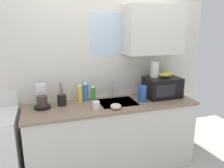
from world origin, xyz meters
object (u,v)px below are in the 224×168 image
cereal_canister (142,94)px  utensil_crock (62,100)px  paper_towel_roll (155,69)px  dish_soap_bottle_green (93,93)px  coffee_maker (42,99)px  dish_soap_bottle_yellow (80,93)px  mug_white (96,105)px  banana_bunch (166,75)px  microwave (162,87)px  dish_soap_bottle_blue (85,92)px  small_bowl (116,106)px

cereal_canister → utensil_crock: 1.01m
paper_towel_roll → dish_soap_bottle_green: paper_towel_roll is taller
coffee_maker → cereal_canister: (1.23, -0.16, -0.00)m
dish_soap_bottle_yellow → mug_white: size_ratio=2.61×
coffee_maker → paper_towel_roll: bearing=-0.3°
paper_towel_roll → mug_white: 0.96m
banana_bunch → utensil_crock: (-1.39, 0.07, -0.23)m
microwave → banana_bunch: size_ratio=2.30×
coffee_maker → dish_soap_bottle_green: bearing=6.6°
dish_soap_bottle_green → dish_soap_bottle_yellow: dish_soap_bottle_yellow is taller
banana_bunch → coffee_maker: 1.63m
paper_towel_roll → utensil_crock: paper_towel_roll is taller
dish_soap_bottle_blue → paper_towel_roll: bearing=-6.9°
dish_soap_bottle_green → microwave: bearing=-8.2°
dish_soap_bottle_green → mug_white: size_ratio=2.20×
microwave → dish_soap_bottle_green: size_ratio=2.20×
utensil_crock → small_bowl: bearing=-28.6°
paper_towel_roll → coffee_maker: 1.49m
microwave → mug_white: (-0.97, -0.19, -0.09)m
microwave → coffee_maker: coffee_maker is taller
cereal_canister → mug_white: bearing=-171.9°
dish_soap_bottle_green → dish_soap_bottle_yellow: size_ratio=0.85×
dish_soap_bottle_green → coffee_maker: bearing=-173.4°
dish_soap_bottle_yellow → utensil_crock: utensil_crock is taller
microwave → dish_soap_bottle_green: bearing=171.8°
banana_bunch → paper_towel_roll: size_ratio=0.91×
coffee_maker → dish_soap_bottle_yellow: coffee_maker is taller
banana_bunch → mug_white: bearing=-169.4°
paper_towel_roll → dish_soap_bottle_blue: bearing=173.1°
small_bowl → utensil_crock: bearing=151.4°
microwave → mug_white: microwave is taller
coffee_maker → cereal_canister: coffee_maker is taller
dish_soap_bottle_yellow → cereal_canister: (0.76, -0.23, -0.01)m
cereal_canister → utensil_crock: bearing=170.3°
dish_soap_bottle_yellow → utensil_crock: (-0.23, -0.06, -0.05)m
banana_bunch → mug_white: size_ratio=2.11×
microwave → banana_bunch: banana_bunch is taller
microwave → coffee_maker: (-1.56, 0.06, -0.03)m
paper_towel_roll → coffee_maker: size_ratio=0.79×
utensil_crock → coffee_maker: bearing=-177.2°
dish_soap_bottle_green → dish_soap_bottle_blue: bearing=163.1°
coffee_maker → small_bowl: (0.82, -0.31, -0.07)m
utensil_crock → dish_soap_bottle_blue: bearing=16.5°
paper_towel_roll → coffee_maker: (-1.47, 0.01, -0.28)m
dish_soap_bottle_blue → utensil_crock: (-0.31, -0.09, -0.05)m
dish_soap_bottle_blue → mug_white: bearing=-81.1°
utensil_crock → small_bowl: size_ratio=2.26×
microwave → dish_soap_bottle_blue: bearing=171.0°
dish_soap_bottle_yellow → microwave: bearing=-6.7°
cereal_canister → small_bowl: 0.44m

